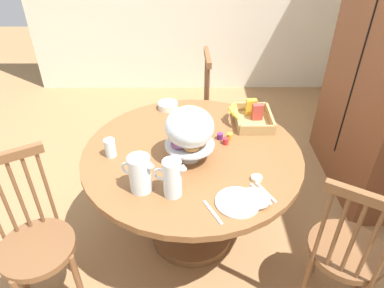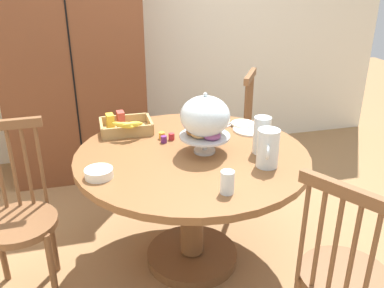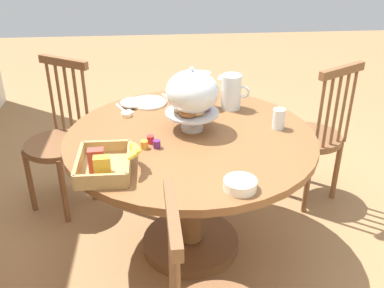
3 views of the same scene
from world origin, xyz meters
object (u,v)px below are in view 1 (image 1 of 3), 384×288
Objects in this scene: drinking_glass at (110,148)px; windsor_chair_near_window at (190,113)px; china_plate_large at (237,202)px; china_plate_small at (255,198)px; windsor_chair_by_cabinet at (36,245)px; orange_juice_pitcher at (172,180)px; windsor_chair_facing_door at (346,253)px; butter_dish at (257,178)px; pastry_stand_with_dome at (190,129)px; milk_pitcher at (140,175)px; cereal_basket at (251,116)px; cereal_bowl at (168,106)px; dining_table at (192,176)px.

windsor_chair_near_window is at bearing 154.99° from drinking_glass.
china_plate_small is at bearing 101.20° from china_plate_large.
windsor_chair_by_cabinet reaches higher than orange_juice_pitcher.
windsor_chair_facing_door is 8.86× the size of drinking_glass.
drinking_glass is at bearing -105.36° from butter_dish.
windsor_chair_facing_door reaches higher than china_plate_large.
windsor_chair_facing_door is at bearing 79.11° from china_plate_small.
china_plate_small is 0.16m from butter_dish.
windsor_chair_by_cabinet reaches higher than china_plate_large.
pastry_stand_with_dome is at bearing -118.97° from butter_dish.
windsor_chair_by_cabinet is 4.82× the size of milk_pitcher.
cereal_basket is at bearing 113.41° from drinking_glass.
cereal_basket is 2.26× the size of cereal_bowl.
windsor_chair_near_window is 2.83× the size of pastry_stand_with_dome.
windsor_chair_near_window is 4.43× the size of china_plate_large.
windsor_chair_near_window reaches higher than china_plate_large.
dining_table is 0.40m from pastry_stand_with_dome.
windsor_chair_by_cabinet is at bearing -83.59° from orange_juice_pitcher.
china_plate_large is (0.07, 0.32, -0.09)m from orange_juice_pitcher.
butter_dish is (0.27, 0.34, 0.20)m from dining_table.
cereal_bowl is at bearing -165.30° from pastry_stand_with_dome.
orange_juice_pitcher reaches higher than cereal_basket.
windsor_chair_near_window reaches higher than drinking_glass.
china_plate_small reaches higher than china_plate_large.
butter_dish reaches higher than china_plate_large.
china_plate_large is at bearing 9.31° from windsor_chair_near_window.
windsor_chair_near_window is at bearing 175.97° from orange_juice_pitcher.
windsor_chair_facing_door is 0.99m from orange_juice_pitcher.
windsor_chair_near_window is at bearing 179.63° from pastry_stand_with_dome.
china_plate_large is at bearing 77.82° from orange_juice_pitcher.
windsor_chair_near_window is at bearing 149.39° from windsor_chair_by_cabinet.
china_plate_large is (-0.08, -0.58, 0.29)m from windsor_chair_facing_door.
china_plate_small is 2.50× the size of butter_dish.
windsor_chair_near_window is 1.15m from drinking_glass.
cereal_bowl reaches higher than china_plate_small.
orange_juice_pitcher is (-0.15, -0.90, 0.38)m from windsor_chair_facing_door.
cereal_basket is 1.44× the size of china_plate_large.
windsor_chair_facing_door is at bearing 61.39° from butter_dish.
dining_table is 4.12× the size of cereal_basket.
orange_juice_pitcher is at bearing 96.41° from windsor_chair_by_cabinet.
china_plate_small is at bearing -11.87° from butter_dish.
pastry_stand_with_dome is 5.73× the size of butter_dish.
cereal_basket is at bearing 32.95° from windsor_chair_near_window.
milk_pitcher reaches higher than dining_table.
drinking_glass is (-0.03, -0.46, -0.14)m from pastry_stand_with_dome.
china_plate_small is (0.05, 0.41, -0.08)m from orange_juice_pitcher.
windsor_chair_near_window is 4.70× the size of orange_juice_pitcher.
dining_table is 0.53m from drinking_glass.
drinking_glass reaches higher than china_plate_small.
windsor_chair_facing_door is 4.70× the size of orange_juice_pitcher.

